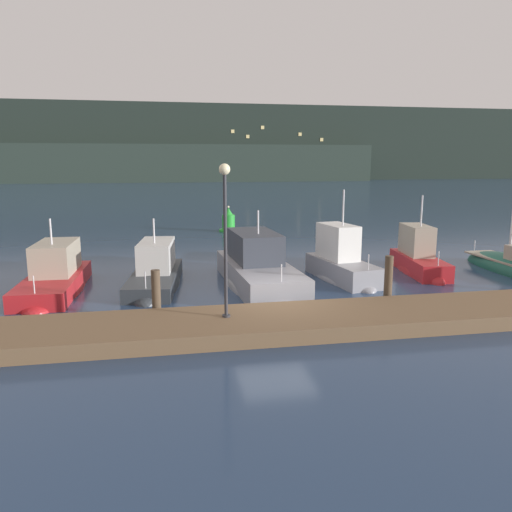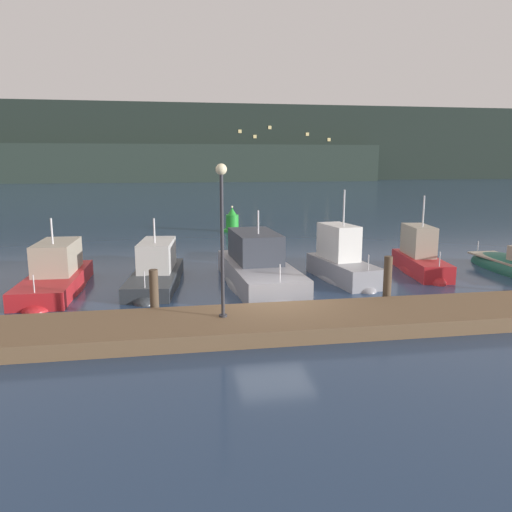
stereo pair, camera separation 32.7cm
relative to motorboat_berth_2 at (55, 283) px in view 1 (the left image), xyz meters
The scene contains 12 objects.
ground_plane 8.86m from the motorboat_berth_2, 28.53° to the right, with size 400.00×400.00×0.00m, color navy.
dock 9.81m from the motorboat_berth_2, 37.56° to the right, with size 29.61×2.80×0.45m, color brown.
mooring_pile_1 5.84m from the motorboat_berth_2, 48.09° to the right, with size 0.28×0.28×1.60m, color #4C3D2D.
mooring_pile_2 12.45m from the motorboat_berth_2, 20.36° to the right, with size 0.28×0.28×1.77m, color #4C3D2D.
motorboat_berth_2 is the anchor object (origin of this frame).
motorboat_berth_3 3.82m from the motorboat_berth_2, ahead, with size 2.57×6.29×3.30m.
motorboat_berth_4 7.90m from the motorboat_berth_2, ahead, with size 2.90×7.45×3.63m.
motorboat_berth_5 11.49m from the motorboat_berth_2, ahead, with size 2.27×4.84×4.22m.
motorboat_berth_6 15.39m from the motorboat_berth_2, ahead, with size 2.07×4.94×4.10m.
channel_buoy 17.31m from the motorboat_berth_2, 59.72° to the left, with size 1.33×1.33×1.81m.
dock_lamppost 8.84m from the motorboat_berth_2, 44.67° to the right, with size 0.32×0.32×4.41m.
hillside_backdrop 109.19m from the motorboat_berth_2, 87.92° to the left, with size 240.00×23.00×18.28m.
Camera 1 is at (-3.61, -15.51, 4.95)m, focal length 35.00 mm.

